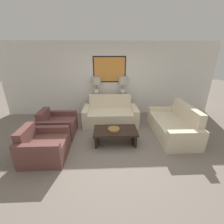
{
  "coord_description": "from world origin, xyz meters",
  "views": [
    {
      "loc": [
        -0.14,
        -3.12,
        2.28
      ],
      "look_at": [
        0.03,
        0.95,
        0.65
      ],
      "focal_mm": 24.0,
      "sensor_mm": 36.0,
      "label": 1
    }
  ],
  "objects": [
    {
      "name": "armchair_near_camera",
      "position": [
        -1.58,
        -0.19,
        0.28
      ],
      "size": [
        0.94,
        0.92,
        0.76
      ],
      "color": "brown",
      "rests_on": "ground_plane"
    },
    {
      "name": "couch_by_back_wall",
      "position": [
        0.0,
        1.61,
        0.3
      ],
      "size": [
        1.81,
        0.93,
        0.91
      ],
      "color": "beige",
      "rests_on": "ground_plane"
    },
    {
      "name": "armchair_near_back_wall",
      "position": [
        -1.58,
        0.85,
        0.28
      ],
      "size": [
        0.94,
        0.92,
        0.76
      ],
      "color": "brown",
      "rests_on": "ground_plane"
    },
    {
      "name": "console_table",
      "position": [
        0.0,
        2.26,
        0.4
      ],
      "size": [
        1.41,
        0.37,
        0.81
      ],
      "color": "brown",
      "rests_on": "ground_plane"
    },
    {
      "name": "coffee_table",
      "position": [
        0.09,
        0.33,
        0.29
      ],
      "size": [
        1.13,
        0.64,
        0.39
      ],
      "color": "black",
      "rests_on": "ground_plane"
    },
    {
      "name": "table_lamp_right",
      "position": [
        0.48,
        2.26,
        1.24
      ],
      "size": [
        0.34,
        0.34,
        0.66
      ],
      "color": "silver",
      "rests_on": "console_table"
    },
    {
      "name": "ground_plane",
      "position": [
        0.0,
        0.0,
        0.0
      ],
      "size": [
        20.0,
        20.0,
        0.0
      ],
      "primitive_type": "plane",
      "color": "slate"
    },
    {
      "name": "decorative_bowl",
      "position": [
        0.05,
        0.31,
        0.42
      ],
      "size": [
        0.3,
        0.3,
        0.05
      ],
      "color": "olive",
      "rests_on": "coffee_table"
    },
    {
      "name": "table_lamp_left",
      "position": [
        -0.48,
        2.26,
        1.24
      ],
      "size": [
        0.34,
        0.34,
        0.66
      ],
      "color": "silver",
      "rests_on": "console_table"
    },
    {
      "name": "couch_by_side",
      "position": [
        1.81,
        0.69,
        0.3
      ],
      "size": [
        0.93,
        1.81,
        0.91
      ],
      "color": "beige",
      "rests_on": "ground_plane"
    },
    {
      "name": "back_wall",
      "position": [
        0.0,
        2.52,
        1.33
      ],
      "size": [
        7.86,
        0.12,
        2.65
      ],
      "color": "silver",
      "rests_on": "ground_plane"
    }
  ]
}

